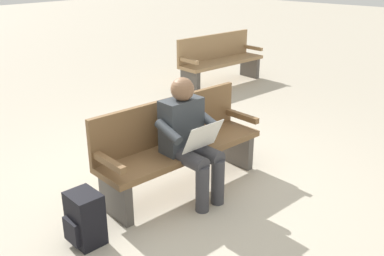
# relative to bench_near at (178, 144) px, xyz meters

# --- Properties ---
(ground_plane) EXTENTS (40.00, 40.00, 0.00)m
(ground_plane) POSITION_rel_bench_near_xyz_m (0.01, 0.07, -0.46)
(ground_plane) COLOR #B7AD99
(bench_near) EXTENTS (1.84, 0.67, 0.90)m
(bench_near) POSITION_rel_bench_near_xyz_m (0.00, 0.00, 0.00)
(bench_near) COLOR brown
(bench_near) RESTS_ON ground
(person_seated) EXTENTS (0.60, 0.60, 1.18)m
(person_seated) POSITION_rel_bench_near_xyz_m (0.08, 0.23, 0.17)
(person_seated) COLOR #33383D
(person_seated) RESTS_ON ground
(backpack) EXTENTS (0.28, 0.30, 0.45)m
(backpack) POSITION_rel_bench_near_xyz_m (1.21, 0.09, -0.24)
(backpack) COLOR black
(backpack) RESTS_ON ground
(bench_far) EXTENTS (1.84, 0.67, 0.90)m
(bench_far) POSITION_rel_bench_near_xyz_m (-3.38, -2.12, 0.00)
(bench_far) COLOR #9E7A51
(bench_far) RESTS_ON ground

